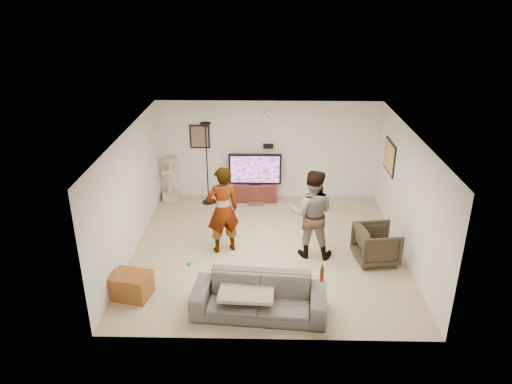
{
  "coord_description": "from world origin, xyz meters",
  "views": [
    {
      "loc": [
        -0.04,
        -8.73,
        5.09
      ],
      "look_at": [
        -0.25,
        0.2,
        1.22
      ],
      "focal_mm": 33.86,
      "sensor_mm": 36.0,
      "label": 1
    }
  ],
  "objects_px": {
    "tv": "(255,169)",
    "person_left": "(223,210)",
    "beer_bottle": "(322,274)",
    "tv_stand": "(255,192)",
    "floor_lamp": "(207,164)",
    "side_table": "(131,285)",
    "sofa": "(259,296)",
    "person_right": "(312,214)",
    "armchair": "(376,245)",
    "cat_tree": "(169,178)"
  },
  "relations": [
    {
      "from": "floor_lamp",
      "to": "person_left",
      "type": "xyz_separation_m",
      "value": [
        0.59,
        -2.35,
        -0.11
      ]
    },
    {
      "from": "cat_tree",
      "to": "sofa",
      "type": "bearing_deg",
      "value": -62.73
    },
    {
      "from": "person_right",
      "to": "beer_bottle",
      "type": "relative_size",
      "value": 7.31
    },
    {
      "from": "sofa",
      "to": "tv_stand",
      "type": "bearing_deg",
      "value": 97.26
    },
    {
      "from": "beer_bottle",
      "to": "armchair",
      "type": "xyz_separation_m",
      "value": [
        1.27,
        1.7,
        -0.4
      ]
    },
    {
      "from": "sofa",
      "to": "floor_lamp",
      "type": "bearing_deg",
      "value": 112.04
    },
    {
      "from": "floor_lamp",
      "to": "cat_tree",
      "type": "relative_size",
      "value": 1.76
    },
    {
      "from": "tv",
      "to": "armchair",
      "type": "xyz_separation_m",
      "value": [
        2.46,
        -2.89,
        -0.48
      ]
    },
    {
      "from": "beer_bottle",
      "to": "sofa",
      "type": "bearing_deg",
      "value": 180.0
    },
    {
      "from": "floor_lamp",
      "to": "armchair",
      "type": "height_order",
      "value": "floor_lamp"
    },
    {
      "from": "beer_bottle",
      "to": "tv",
      "type": "bearing_deg",
      "value": 104.6
    },
    {
      "from": "floor_lamp",
      "to": "sofa",
      "type": "xyz_separation_m",
      "value": [
        1.35,
        -4.41,
        -0.71
      ]
    },
    {
      "from": "armchair",
      "to": "person_right",
      "type": "bearing_deg",
      "value": 71.77
    },
    {
      "from": "person_right",
      "to": "sofa",
      "type": "relative_size",
      "value": 0.83
    },
    {
      "from": "cat_tree",
      "to": "person_left",
      "type": "height_order",
      "value": "person_left"
    },
    {
      "from": "person_right",
      "to": "armchair",
      "type": "relative_size",
      "value": 2.27
    },
    {
      "from": "person_right",
      "to": "tv",
      "type": "bearing_deg",
      "value": -57.5
    },
    {
      "from": "tv",
      "to": "beer_bottle",
      "type": "relative_size",
      "value": 5.25
    },
    {
      "from": "tv",
      "to": "cat_tree",
      "type": "bearing_deg",
      "value": -179.13
    },
    {
      "from": "sofa",
      "to": "person_right",
      "type": "bearing_deg",
      "value": 67.49
    },
    {
      "from": "cat_tree",
      "to": "beer_bottle",
      "type": "height_order",
      "value": "cat_tree"
    },
    {
      "from": "person_left",
      "to": "sofa",
      "type": "xyz_separation_m",
      "value": [
        0.76,
        -2.06,
        -0.59
      ]
    },
    {
      "from": "tv",
      "to": "person_left",
      "type": "distance_m",
      "value": 2.61
    },
    {
      "from": "floor_lamp",
      "to": "side_table",
      "type": "distance_m",
      "value": 4.18
    },
    {
      "from": "tv_stand",
      "to": "tv",
      "type": "xyz_separation_m",
      "value": [
        0.0,
        0.0,
        0.62
      ]
    },
    {
      "from": "tv",
      "to": "person_left",
      "type": "height_order",
      "value": "person_left"
    },
    {
      "from": "tv",
      "to": "side_table",
      "type": "relative_size",
      "value": 1.96
    },
    {
      "from": "tv",
      "to": "cat_tree",
      "type": "xyz_separation_m",
      "value": [
        -2.17,
        -0.03,
        -0.26
      ]
    },
    {
      "from": "cat_tree",
      "to": "tv",
      "type": "bearing_deg",
      "value": 0.87
    },
    {
      "from": "tv_stand",
      "to": "armchair",
      "type": "distance_m",
      "value": 3.8
    },
    {
      "from": "person_left",
      "to": "sofa",
      "type": "bearing_deg",
      "value": 88.54
    },
    {
      "from": "tv_stand",
      "to": "person_right",
      "type": "bearing_deg",
      "value": -65.97
    },
    {
      "from": "side_table",
      "to": "sofa",
      "type": "bearing_deg",
      "value": -10.37
    },
    {
      "from": "tv_stand",
      "to": "side_table",
      "type": "xyz_separation_m",
      "value": [
        -2.08,
        -4.18,
        -0.0
      ]
    },
    {
      "from": "cat_tree",
      "to": "sofa",
      "type": "relative_size",
      "value": 0.53
    },
    {
      "from": "floor_lamp",
      "to": "person_right",
      "type": "relative_size",
      "value": 1.13
    },
    {
      "from": "side_table",
      "to": "person_left",
      "type": "bearing_deg",
      "value": 47.76
    },
    {
      "from": "floor_lamp",
      "to": "cat_tree",
      "type": "distance_m",
      "value": 1.1
    },
    {
      "from": "side_table",
      "to": "person_right",
      "type": "bearing_deg",
      "value": 24.96
    },
    {
      "from": "floor_lamp",
      "to": "armchair",
      "type": "xyz_separation_m",
      "value": [
        3.63,
        -2.71,
        -0.66
      ]
    },
    {
      "from": "tv_stand",
      "to": "beer_bottle",
      "type": "relative_size",
      "value": 4.36
    },
    {
      "from": "person_left",
      "to": "beer_bottle",
      "type": "bearing_deg",
      "value": 109.04
    },
    {
      "from": "person_right",
      "to": "cat_tree",
      "type": "bearing_deg",
      "value": -29.59
    },
    {
      "from": "person_right",
      "to": "armchair",
      "type": "bearing_deg",
      "value": 178.33
    },
    {
      "from": "person_right",
      "to": "person_left",
      "type": "bearing_deg",
      "value": 4.48
    },
    {
      "from": "armchair",
      "to": "sofa",
      "type": "bearing_deg",
      "value": 118.64
    },
    {
      "from": "beer_bottle",
      "to": "armchair",
      "type": "bearing_deg",
      "value": 53.37
    },
    {
      "from": "sofa",
      "to": "armchair",
      "type": "relative_size",
      "value": 2.74
    },
    {
      "from": "tv_stand",
      "to": "cat_tree",
      "type": "relative_size",
      "value": 0.93
    },
    {
      "from": "sofa",
      "to": "beer_bottle",
      "type": "distance_m",
      "value": 1.11
    }
  ]
}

